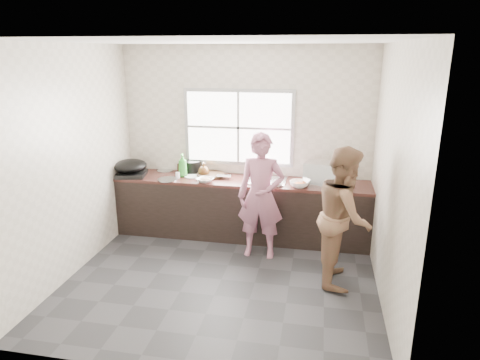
% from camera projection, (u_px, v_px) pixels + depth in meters
% --- Properties ---
extents(floor, '(3.60, 3.20, 0.01)m').
position_uv_depth(floor, '(222.00, 280.00, 5.09)').
color(floor, '#2C2C2E').
rests_on(floor, ground).
extents(ceiling, '(3.60, 3.20, 0.01)m').
position_uv_depth(ceiling, '(218.00, 41.00, 4.30)').
color(ceiling, silver).
rests_on(ceiling, wall_back).
extents(wall_back, '(3.60, 0.01, 2.70)m').
position_uv_depth(wall_back, '(246.00, 141.00, 6.21)').
color(wall_back, beige).
rests_on(wall_back, ground).
extents(wall_left, '(0.01, 3.20, 2.70)m').
position_uv_depth(wall_left, '(71.00, 162.00, 5.02)').
color(wall_left, silver).
rests_on(wall_left, ground).
extents(wall_right, '(0.01, 3.20, 2.70)m').
position_uv_depth(wall_right, '(392.00, 179.00, 4.37)').
color(wall_right, beige).
rests_on(wall_right, ground).
extents(wall_front, '(3.60, 0.01, 2.70)m').
position_uv_depth(wall_front, '(170.00, 227.00, 3.19)').
color(wall_front, beige).
rests_on(wall_front, ground).
extents(cabinet, '(3.60, 0.62, 0.82)m').
position_uv_depth(cabinet, '(242.00, 209.00, 6.18)').
color(cabinet, black).
rests_on(cabinet, floor).
extents(countertop, '(3.60, 0.64, 0.04)m').
position_uv_depth(countertop, '(242.00, 181.00, 6.06)').
color(countertop, '#391C17').
rests_on(countertop, cabinet).
extents(sink, '(0.55, 0.45, 0.02)m').
position_uv_depth(sink, '(266.00, 181.00, 5.99)').
color(sink, silver).
rests_on(sink, countertop).
extents(faucet, '(0.02, 0.02, 0.30)m').
position_uv_depth(faucet, '(268.00, 167.00, 6.13)').
color(faucet, silver).
rests_on(faucet, countertop).
extents(window_frame, '(1.60, 0.05, 1.10)m').
position_uv_depth(window_frame, '(239.00, 128.00, 6.15)').
color(window_frame, '#9EA0A5').
rests_on(window_frame, wall_back).
extents(window_glazing, '(1.50, 0.01, 1.00)m').
position_uv_depth(window_glazing, '(238.00, 128.00, 6.13)').
color(window_glazing, white).
rests_on(window_glazing, window_frame).
extents(woman, '(0.57, 0.38, 1.53)m').
position_uv_depth(woman, '(261.00, 200.00, 5.49)').
color(woman, '#AE6882').
rests_on(woman, floor).
extents(person_side, '(0.62, 0.79, 1.61)m').
position_uv_depth(person_side, '(344.00, 216.00, 4.86)').
color(person_side, brown).
rests_on(person_side, floor).
extents(cutting_board, '(0.51, 0.51, 0.04)m').
position_uv_depth(cutting_board, '(211.00, 175.00, 6.21)').
color(cutting_board, black).
rests_on(cutting_board, countertop).
extents(cleaver, '(0.21, 0.11, 0.01)m').
position_uv_depth(cleaver, '(224.00, 176.00, 6.09)').
color(cleaver, silver).
rests_on(cleaver, cutting_board).
extents(bowl_mince, '(0.30, 0.30, 0.06)m').
position_uv_depth(bowl_mince, '(205.00, 180.00, 5.93)').
color(bowl_mince, silver).
rests_on(bowl_mince, countertop).
extents(bowl_crabs, '(0.22, 0.22, 0.07)m').
position_uv_depth(bowl_crabs, '(299.00, 185.00, 5.72)').
color(bowl_crabs, white).
rests_on(bowl_crabs, countertop).
extents(bowl_held, '(0.24, 0.24, 0.06)m').
position_uv_depth(bowl_held, '(277.00, 184.00, 5.75)').
color(bowl_held, white).
rests_on(bowl_held, countertop).
extents(black_pot, '(0.30, 0.30, 0.18)m').
position_uv_depth(black_pot, '(192.00, 167.00, 6.38)').
color(black_pot, black).
rests_on(black_pot, countertop).
extents(plate_food, '(0.24, 0.24, 0.02)m').
position_uv_depth(plate_food, '(192.00, 177.00, 6.17)').
color(plate_food, silver).
rests_on(plate_food, countertop).
extents(bottle_green, '(0.14, 0.14, 0.34)m').
position_uv_depth(bottle_green, '(183.00, 165.00, 6.16)').
color(bottle_green, green).
rests_on(bottle_green, countertop).
extents(bottle_brown_tall, '(0.10, 0.10, 0.18)m').
position_uv_depth(bottle_brown_tall, '(182.00, 166.00, 6.40)').
color(bottle_brown_tall, '#3E180F').
rests_on(bottle_brown_tall, countertop).
extents(bottle_brown_short, '(0.16, 0.16, 0.19)m').
position_uv_depth(bottle_brown_short, '(204.00, 170.00, 6.20)').
color(bottle_brown_short, '#513114').
rests_on(bottle_brown_short, countertop).
extents(glass_jar, '(0.08, 0.08, 0.09)m').
position_uv_depth(glass_jar, '(178.00, 175.00, 6.11)').
color(glass_jar, white).
rests_on(glass_jar, countertop).
extents(burner, '(0.47, 0.47, 0.06)m').
position_uv_depth(burner, '(131.00, 174.00, 6.22)').
color(burner, black).
rests_on(burner, countertop).
extents(wok, '(0.62, 0.62, 0.18)m').
position_uv_depth(wok, '(130.00, 166.00, 6.20)').
color(wok, black).
rests_on(wok, burner).
extents(dish_rack, '(0.48, 0.39, 0.32)m').
position_uv_depth(dish_rack, '(321.00, 174.00, 5.75)').
color(dish_rack, silver).
rests_on(dish_rack, countertop).
extents(pot_lid_left, '(0.31, 0.31, 0.01)m').
position_uv_depth(pot_lid_left, '(168.00, 179.00, 6.04)').
color(pot_lid_left, '#A9AAB0').
rests_on(pot_lid_left, countertop).
extents(pot_lid_right, '(0.29, 0.29, 0.01)m').
position_uv_depth(pot_lid_right, '(165.00, 171.00, 6.49)').
color(pot_lid_right, '#BABDC2').
rests_on(pot_lid_right, countertop).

